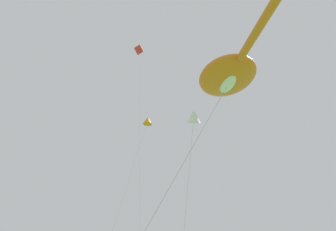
{
  "coord_description": "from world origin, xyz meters",
  "views": [
    {
      "loc": [
        -7.15,
        0.41,
        1.76
      ],
      "look_at": [
        0.33,
        7.3,
        6.73
      ],
      "focal_mm": 31.51,
      "sensor_mm": 36.0,
      "label": 1
    }
  ],
  "objects_px": {
    "small_kite_bird_shape": "(194,117)",
    "small_kite_stunt_black": "(139,63)",
    "big_show_kite": "(228,76)",
    "small_kite_delta_white": "(148,121)"
  },
  "relations": [
    {
      "from": "small_kite_bird_shape",
      "to": "small_kite_stunt_black",
      "type": "bearing_deg",
      "value": -70.13
    },
    {
      "from": "small_kite_stunt_black",
      "to": "big_show_kite",
      "type": "bearing_deg",
      "value": -112.18
    },
    {
      "from": "big_show_kite",
      "to": "small_kite_bird_shape",
      "type": "relative_size",
      "value": 1.21
    },
    {
      "from": "big_show_kite",
      "to": "small_kite_bird_shape",
      "type": "xyz_separation_m",
      "value": [
        -0.45,
        2.13,
        -1.96
      ]
    },
    {
      "from": "big_show_kite",
      "to": "small_kite_delta_white",
      "type": "distance_m",
      "value": 18.34
    },
    {
      "from": "big_show_kite",
      "to": "small_kite_bird_shape",
      "type": "height_order",
      "value": "big_show_kite"
    },
    {
      "from": "small_kite_stunt_black",
      "to": "small_kite_bird_shape",
      "type": "bearing_deg",
      "value": -117.23
    },
    {
      "from": "big_show_kite",
      "to": "small_kite_delta_white",
      "type": "xyz_separation_m",
      "value": [
        8.49,
        15.44,
        5.09
      ]
    },
    {
      "from": "big_show_kite",
      "to": "small_kite_stunt_black",
      "type": "xyz_separation_m",
      "value": [
        5.9,
        14.46,
        11.23
      ]
    },
    {
      "from": "small_kite_delta_white",
      "to": "small_kite_bird_shape",
      "type": "distance_m",
      "value": 17.52
    }
  ]
}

